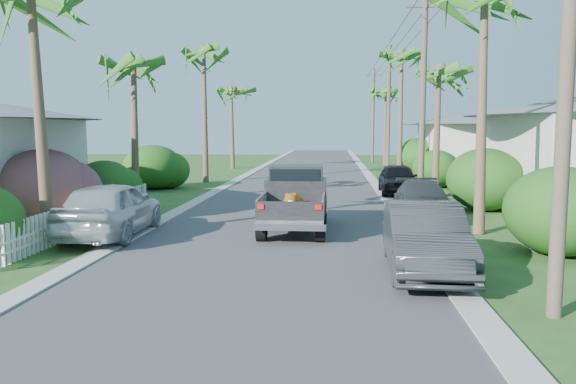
# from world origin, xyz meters

# --- Properties ---
(ground) EXTENTS (120.00, 120.00, 0.00)m
(ground) POSITION_xyz_m (0.00, 0.00, 0.00)
(ground) COLOR #2C471A
(ground) RESTS_ON ground
(road) EXTENTS (8.00, 100.00, 0.02)m
(road) POSITION_xyz_m (0.00, 25.00, 0.01)
(road) COLOR #38383A
(road) RESTS_ON ground
(curb_left) EXTENTS (0.60, 100.00, 0.06)m
(curb_left) POSITION_xyz_m (-4.30, 25.00, 0.03)
(curb_left) COLOR #A5A39E
(curb_left) RESTS_ON ground
(curb_right) EXTENTS (0.60, 100.00, 0.06)m
(curb_right) POSITION_xyz_m (4.30, 25.00, 0.03)
(curb_right) COLOR #A5A39E
(curb_right) RESTS_ON ground
(pickup_truck) EXTENTS (1.98, 5.12, 2.06)m
(pickup_truck) POSITION_xyz_m (0.57, 6.33, 1.01)
(pickup_truck) COLOR black
(pickup_truck) RESTS_ON ground
(parked_car_rn) EXTENTS (1.78, 4.74, 1.55)m
(parked_car_rn) POSITION_xyz_m (3.84, 0.88, 0.77)
(parked_car_rn) COLOR #2C3031
(parked_car_rn) RESTS_ON ground
(parked_car_rm) EXTENTS (2.07, 4.71, 1.34)m
(parked_car_rm) POSITION_xyz_m (5.00, 8.64, 0.67)
(parked_car_rm) COLOR #2D3132
(parked_car_rm) RESTS_ON ground
(parked_car_rf) EXTENTS (1.88, 4.47, 1.51)m
(parked_car_rf) POSITION_xyz_m (5.00, 16.45, 0.75)
(parked_car_rf) COLOR black
(parked_car_rf) RESTS_ON ground
(parked_car_ln) EXTENTS (2.17, 5.06, 1.70)m
(parked_car_ln) POSITION_xyz_m (-4.89, 4.44, 0.85)
(parked_car_ln) COLOR silver
(parked_car_ln) RESTS_ON ground
(palm_l_b) EXTENTS (4.40, 4.40, 7.40)m
(palm_l_b) POSITION_xyz_m (-6.80, 12.00, 6.15)
(palm_l_b) COLOR brown
(palm_l_b) RESTS_ON ground
(palm_l_c) EXTENTS (4.40, 4.40, 9.20)m
(palm_l_c) POSITION_xyz_m (-6.00, 22.00, 7.91)
(palm_l_c) COLOR brown
(palm_l_c) RESTS_ON ground
(palm_l_d) EXTENTS (4.40, 4.40, 7.70)m
(palm_l_d) POSITION_xyz_m (-6.50, 34.00, 6.44)
(palm_l_d) COLOR brown
(palm_l_d) RESTS_ON ground
(palm_r_b) EXTENTS (4.40, 4.40, 7.20)m
(palm_r_b) POSITION_xyz_m (6.60, 15.00, 5.95)
(palm_r_b) COLOR brown
(palm_r_b) RESTS_ON ground
(palm_r_c) EXTENTS (4.40, 4.40, 9.40)m
(palm_r_c) POSITION_xyz_m (6.20, 26.00, 8.11)
(palm_r_c) COLOR brown
(palm_r_c) RESTS_ON ground
(palm_r_d) EXTENTS (4.40, 4.40, 8.00)m
(palm_r_d) POSITION_xyz_m (6.50, 40.00, 6.74)
(palm_r_d) COLOR brown
(palm_r_d) RESTS_ON ground
(shrub_l_b) EXTENTS (3.00, 3.30, 2.60)m
(shrub_l_b) POSITION_xyz_m (-7.80, 6.00, 1.30)
(shrub_l_b) COLOR #B31962
(shrub_l_b) RESTS_ON ground
(shrub_l_c) EXTENTS (2.40, 2.64, 2.00)m
(shrub_l_c) POSITION_xyz_m (-7.40, 10.00, 1.00)
(shrub_l_c) COLOR #174012
(shrub_l_c) RESTS_ON ground
(shrub_l_d) EXTENTS (3.20, 3.52, 2.40)m
(shrub_l_d) POSITION_xyz_m (-8.00, 18.00, 1.20)
(shrub_l_d) COLOR #174012
(shrub_l_d) RESTS_ON ground
(shrub_r_a) EXTENTS (2.80, 3.08, 2.30)m
(shrub_r_a) POSITION_xyz_m (7.60, 3.00, 1.15)
(shrub_r_a) COLOR #174012
(shrub_r_a) RESTS_ON ground
(shrub_r_b) EXTENTS (3.00, 3.30, 2.50)m
(shrub_r_b) POSITION_xyz_m (7.80, 11.00, 1.25)
(shrub_r_b) COLOR #174012
(shrub_r_b) RESTS_ON ground
(shrub_r_c) EXTENTS (2.60, 2.86, 2.10)m
(shrub_r_c) POSITION_xyz_m (7.50, 20.00, 1.05)
(shrub_r_c) COLOR #174012
(shrub_r_c) RESTS_ON ground
(shrub_r_d) EXTENTS (3.20, 3.52, 2.60)m
(shrub_r_d) POSITION_xyz_m (8.00, 30.00, 1.30)
(shrub_r_d) COLOR #174012
(shrub_r_d) RESTS_ON ground
(picket_fence) EXTENTS (0.10, 11.00, 1.00)m
(picket_fence) POSITION_xyz_m (-6.00, 5.50, 0.50)
(picket_fence) COLOR white
(picket_fence) RESTS_ON ground
(house_right_far) EXTENTS (9.00, 8.00, 4.60)m
(house_right_far) POSITION_xyz_m (13.00, 30.00, 2.12)
(house_right_far) COLOR silver
(house_right_far) RESTS_ON ground
(utility_pole_a) EXTENTS (1.60, 0.26, 9.00)m
(utility_pole_a) POSITION_xyz_m (5.60, -2.00, 4.60)
(utility_pole_a) COLOR brown
(utility_pole_a) RESTS_ON ground
(utility_pole_b) EXTENTS (1.60, 0.26, 9.00)m
(utility_pole_b) POSITION_xyz_m (5.60, 13.00, 4.60)
(utility_pole_b) COLOR brown
(utility_pole_b) RESTS_ON ground
(utility_pole_c) EXTENTS (1.60, 0.26, 9.00)m
(utility_pole_c) POSITION_xyz_m (5.60, 28.00, 4.60)
(utility_pole_c) COLOR brown
(utility_pole_c) RESTS_ON ground
(utility_pole_d) EXTENTS (1.60, 0.26, 9.00)m
(utility_pole_d) POSITION_xyz_m (5.60, 43.00, 4.60)
(utility_pole_d) COLOR brown
(utility_pole_d) RESTS_ON ground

